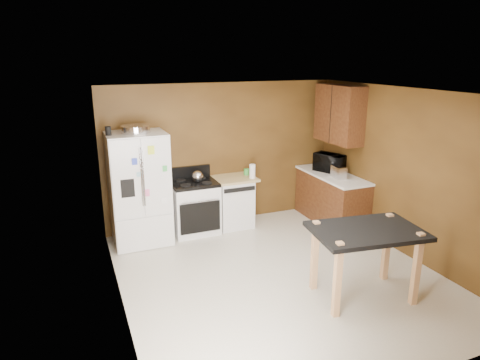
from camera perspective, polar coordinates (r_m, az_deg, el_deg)
floor at (r=6.12m, az=5.19°, el=-12.54°), size 4.50×4.50×0.00m
ceiling at (r=5.38m, az=5.89°, el=11.49°), size 4.50×4.50×0.00m
wall_back at (r=7.61m, az=-2.35°, el=3.46°), size 4.20×0.00×4.20m
wall_front at (r=3.92m, az=21.17°, el=-10.51°), size 4.20×0.00×4.20m
wall_left at (r=5.04m, az=-16.20°, el=-4.01°), size 0.00×4.50×4.50m
wall_right at (r=6.82m, az=21.35°, el=0.80°), size 0.00×4.50×4.50m
roasting_pan at (r=6.77m, az=-13.74°, el=6.61°), size 0.45×0.45×0.11m
pen_cup at (r=6.65m, az=-17.17°, el=6.27°), size 0.09×0.09×0.13m
kettle at (r=7.17m, az=-5.69°, el=0.48°), size 0.19×0.19×0.19m
paper_towel at (r=7.39m, az=1.65°, el=1.18°), size 0.11×0.11×0.24m
green_canister at (r=7.62m, az=0.88°, el=1.11°), size 0.12×0.12×0.11m
toaster at (r=7.57m, az=13.04°, el=1.04°), size 0.20×0.29×0.20m
microwave at (r=7.94m, az=11.81°, el=2.17°), size 0.55×0.64×0.30m
refrigerator at (r=6.97m, az=-13.27°, el=-1.17°), size 0.90×0.80×1.80m
gas_range at (r=7.35m, az=-6.11°, el=-3.52°), size 0.76×0.68×1.10m
dishwasher at (r=7.59m, az=-0.93°, el=-2.84°), size 0.78×0.63×0.89m
right_cabinets at (r=7.85m, az=12.36°, el=0.92°), size 0.63×1.58×2.45m
island at (r=5.50m, az=16.45°, el=-7.59°), size 1.42×1.05×0.94m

